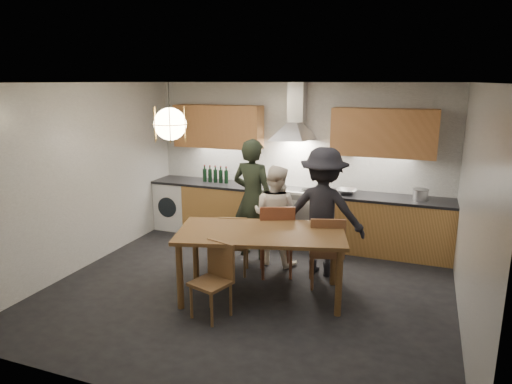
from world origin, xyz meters
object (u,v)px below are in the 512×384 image
(dining_table, at_px, (261,239))
(person_mid, at_px, (275,215))
(person_right, at_px, (323,212))
(wine_bottles, at_px, (215,174))
(chair_front, at_px, (215,274))
(stock_pot, at_px, (421,195))
(chair_back_left, at_px, (234,241))
(mixing_bowl, at_px, (347,192))
(person_left, at_px, (253,199))

(dining_table, bearing_deg, person_mid, 84.17)
(dining_table, relative_size, person_right, 1.25)
(person_right, xyz_separation_m, wine_bottles, (-2.15, 1.10, 0.16))
(chair_front, height_order, stock_pot, stock_pot)
(chair_back_left, xyz_separation_m, stock_pot, (2.33, 1.61, 0.48))
(chair_front, xyz_separation_m, mixing_bowl, (1.01, 2.66, 0.45))
(chair_back_left, xyz_separation_m, wine_bottles, (-1.04, 1.62, 0.55))
(mixing_bowl, bearing_deg, dining_table, -108.61)
(person_mid, relative_size, mixing_bowl, 4.60)
(stock_pot, bearing_deg, person_left, -160.10)
(wine_bottles, bearing_deg, person_left, -40.04)
(mixing_bowl, bearing_deg, person_mid, -132.25)
(dining_table, xyz_separation_m, person_mid, (-0.18, 1.08, -0.02))
(chair_front, height_order, person_right, person_right)
(chair_back_left, xyz_separation_m, chair_front, (0.24, -1.08, -0.00))
(chair_back_left, height_order, stock_pot, stock_pot)
(chair_front, bearing_deg, person_right, 78.69)
(person_left, relative_size, person_right, 1.02)
(mixing_bowl, height_order, wine_bottles, wine_bottles)
(dining_table, bearing_deg, person_left, 100.08)
(chair_back_left, bearing_deg, mixing_bowl, -143.55)
(dining_table, relative_size, wine_bottles, 4.58)
(person_left, height_order, person_mid, person_left)
(person_mid, distance_m, person_right, 0.75)
(person_mid, distance_m, mixing_bowl, 1.30)
(mixing_bowl, bearing_deg, chair_back_left, -128.29)
(person_mid, bearing_deg, mixing_bowl, -124.19)
(person_left, distance_m, wine_bottles, 1.35)
(chair_back_left, relative_size, person_mid, 0.59)
(chair_front, distance_m, person_right, 1.86)
(chair_back_left, xyz_separation_m, person_right, (1.11, 0.52, 0.39))
(person_mid, xyz_separation_m, mixing_bowl, (0.86, 0.95, 0.21))
(mixing_bowl, bearing_deg, person_left, -146.84)
(chair_back_left, distance_m, chair_front, 1.10)
(person_left, distance_m, person_right, 1.14)
(person_right, height_order, stock_pot, person_right)
(mixing_bowl, distance_m, wine_bottles, 2.29)
(stock_pot, bearing_deg, wine_bottles, 179.76)
(chair_front, height_order, person_left, person_left)
(mixing_bowl, bearing_deg, chair_front, -110.79)
(person_mid, bearing_deg, chair_back_left, 66.72)
(wine_bottles, bearing_deg, person_mid, -34.92)
(chair_back_left, xyz_separation_m, person_mid, (0.38, 0.63, 0.24))
(person_mid, height_order, stock_pot, person_mid)
(chair_back_left, relative_size, stock_pot, 3.93)
(person_right, relative_size, wine_bottles, 3.67)
(dining_table, height_order, person_right, person_right)
(person_right, height_order, mixing_bowl, person_right)
(person_mid, xyz_separation_m, wine_bottles, (-1.42, 0.99, 0.31))
(person_mid, distance_m, wine_bottles, 1.76)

